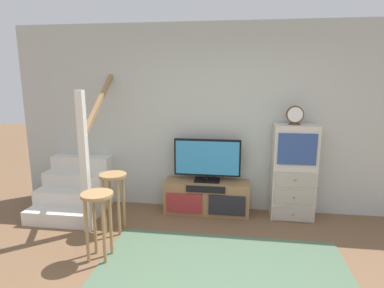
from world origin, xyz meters
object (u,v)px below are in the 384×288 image
(media_console, at_px, (207,197))
(bar_stool_near, at_px, (98,211))
(side_cabinet, at_px, (293,172))
(bar_stool_far, at_px, (114,189))
(desk_clock, at_px, (295,115))
(television, at_px, (207,159))

(media_console, bearing_deg, bar_stool_near, -126.67)
(side_cabinet, bearing_deg, bar_stool_far, -161.97)
(side_cabinet, distance_m, bar_stool_near, 2.63)
(desk_clock, xyz_separation_m, bar_stool_near, (-2.20, -1.38, -0.89))
(media_console, bearing_deg, television, 90.00)
(side_cabinet, relative_size, bar_stool_near, 1.75)
(bar_stool_near, bearing_deg, media_console, 53.33)
(side_cabinet, distance_m, bar_stool_far, 2.43)
(television, xyz_separation_m, side_cabinet, (1.20, -0.01, -0.14))
(television, relative_size, side_cabinet, 0.72)
(side_cabinet, relative_size, desk_clock, 5.18)
(television, bearing_deg, side_cabinet, -0.66)
(media_console, height_order, side_cabinet, side_cabinet)
(media_console, relative_size, bar_stool_near, 1.61)
(media_console, xyz_separation_m, bar_stool_far, (-1.11, -0.74, 0.33))
(television, xyz_separation_m, bar_stool_far, (-1.11, -0.76, -0.24))
(television, bearing_deg, bar_stool_near, -126.20)
(bar_stool_far, bearing_deg, desk_clock, 17.92)
(bar_stool_near, relative_size, bar_stool_far, 0.99)
(television, relative_size, bar_stool_far, 1.24)
(media_console, relative_size, bar_stool_far, 1.59)
(media_console, xyz_separation_m, television, (-0.00, 0.02, 0.56))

